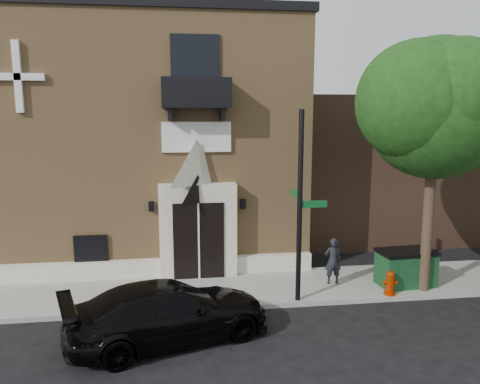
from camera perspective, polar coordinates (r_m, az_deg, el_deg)
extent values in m
plane|color=black|center=(14.07, -0.25, -14.26)|extent=(120.00, 120.00, 0.00)
cube|color=gray|center=(15.56, 2.74, -11.57)|extent=(42.00, 3.00, 0.15)
cube|color=#A77E4F|center=(20.83, -11.47, 6.16)|extent=(12.00, 10.00, 9.00)
cube|color=black|center=(21.07, -11.91, 18.88)|extent=(12.20, 10.20, 0.30)
cube|color=white|center=(16.54, -12.09, -9.08)|extent=(12.00, 0.30, 0.60)
cube|color=white|center=(16.01, -5.12, -4.67)|extent=(2.60, 0.55, 3.20)
pyramid|color=white|center=(15.60, -5.25, 3.72)|extent=(2.60, 0.55, 1.50)
cube|color=black|center=(15.81, -5.05, -5.99)|extent=(1.70, 0.06, 2.60)
cube|color=white|center=(15.77, -5.04, -6.03)|extent=(0.06, 0.04, 2.60)
cube|color=white|center=(15.72, -5.32, 6.69)|extent=(2.30, 0.10, 1.00)
cube|color=black|center=(15.32, -5.32, 10.35)|extent=(2.20, 0.90, 0.10)
cube|color=black|center=(14.90, -5.27, 12.10)|extent=(2.20, 0.06, 0.90)
cube|color=black|center=(15.32, -9.36, 11.95)|extent=(0.06, 0.90, 0.90)
cube|color=black|center=(15.41, -1.35, 12.06)|extent=(0.06, 0.90, 0.90)
cube|color=black|center=(15.79, -5.46, 14.69)|extent=(1.60, 0.08, 2.20)
cube|color=white|center=(16.43, -25.47, 12.57)|extent=(0.22, 0.14, 2.20)
cube|color=white|center=(16.43, -25.47, 12.57)|extent=(1.60, 0.14, 0.22)
cube|color=black|center=(16.61, -17.71, -6.73)|extent=(1.10, 0.10, 1.00)
cube|color=#FA4D15|center=(16.63, -17.69, -6.70)|extent=(0.85, 0.06, 0.75)
cube|color=black|center=(15.96, -10.75, -1.73)|extent=(0.18, 0.18, 0.32)
cube|color=black|center=(16.09, 0.34, -1.46)|extent=(0.18, 0.18, 0.32)
cube|color=brown|center=(25.82, 24.31, 3.25)|extent=(18.00, 8.00, 6.40)
cylinder|color=#38281C|center=(15.66, 21.88, -3.79)|extent=(0.32, 0.32, 4.20)
sphere|color=#13380F|center=(15.27, 22.74, 9.36)|extent=(4.20, 4.20, 4.20)
sphere|color=#13380F|center=(15.94, 24.62, 8.13)|extent=(3.36, 3.36, 3.36)
sphere|color=#13380F|center=(14.76, 20.80, 10.27)|extent=(3.57, 3.57, 3.57)
sphere|color=#13380F|center=(14.79, 24.91, 10.78)|extent=(3.15, 3.15, 3.15)
imported|color=black|center=(12.28, -8.63, -14.26)|extent=(5.56, 3.58, 1.50)
cylinder|color=black|center=(13.70, 7.28, -1.91)|extent=(0.15, 0.15, 5.65)
cube|color=#0C5020|center=(13.80, 8.98, -1.47)|extent=(0.80, 0.06, 0.21)
cube|color=#0C5020|center=(14.03, 6.83, -0.25)|extent=(0.06, 0.80, 0.21)
cylinder|color=#8E1F00|center=(15.48, 17.76, -11.70)|extent=(0.35, 0.35, 0.08)
cylinder|color=#8E1F00|center=(15.37, 17.82, -10.63)|extent=(0.25, 0.25, 0.53)
sphere|color=#8E1F00|center=(15.28, 17.88, -9.59)|extent=(0.25, 0.25, 0.25)
cylinder|color=#8E1F00|center=(15.36, 17.83, -10.48)|extent=(0.44, 0.12, 0.12)
cube|color=#0E3315|center=(16.31, 19.55, -8.85)|extent=(1.81, 1.09, 1.07)
cube|color=black|center=(16.14, 19.67, -6.89)|extent=(1.86, 1.14, 0.12)
imported|color=#466F34|center=(16.28, -3.84, -9.02)|extent=(0.75, 0.70, 0.69)
imported|color=black|center=(15.73, 11.25, -8.25)|extent=(0.56, 0.37, 1.53)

